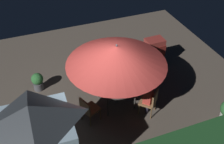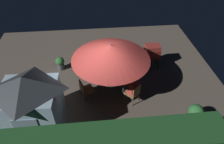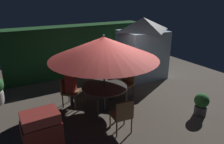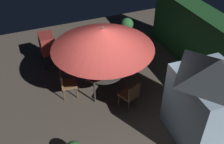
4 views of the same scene
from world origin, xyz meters
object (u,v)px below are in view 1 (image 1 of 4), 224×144
at_px(patio_table, 116,86).
at_px(patio_umbrella, 117,55).
at_px(bbq_grill, 154,48).
at_px(chair_far_side, 107,69).
at_px(potted_plant_by_grill, 38,81).
at_px(chair_near_shed, 150,101).
at_px(person_in_red, 149,94).
at_px(chair_toward_hedge, 88,109).
at_px(garden_shed, 37,143).

distance_m(patio_table, patio_umbrella, 1.18).
xyz_separation_m(bbq_grill, chair_far_side, (1.91, 0.16, -0.33)).
distance_m(bbq_grill, chair_far_side, 1.94).
distance_m(bbq_grill, potted_plant_by_grill, 4.32).
height_order(chair_near_shed, person_in_red, person_in_red).
relative_size(chair_far_side, potted_plant_by_grill, 1.38).
bearing_deg(chair_near_shed, bbq_grill, -119.82).
relative_size(patio_table, patio_umbrella, 0.43).
bearing_deg(chair_near_shed, person_in_red, -45.58).
distance_m(patio_umbrella, chair_toward_hedge, 1.79).
bearing_deg(potted_plant_by_grill, patio_table, 144.94).
height_order(potted_plant_by_grill, person_in_red, person_in_red).
bearing_deg(person_in_red, garden_shed, 16.19).
bearing_deg(chair_far_side, patio_table, 83.71).
height_order(chair_far_side, potted_plant_by_grill, chair_far_side).
distance_m(patio_table, chair_toward_hedge, 1.16).
relative_size(garden_shed, chair_far_side, 2.70).
bearing_deg(bbq_grill, patio_umbrella, 33.21).
distance_m(patio_umbrella, chair_near_shed, 1.79).
bearing_deg(patio_umbrella, chair_far_side, -96.29).
distance_m(patio_umbrella, person_in_red, 1.53).
relative_size(patio_umbrella, chair_toward_hedge, 3.33).
relative_size(patio_umbrella, person_in_red, 2.38).
distance_m(garden_shed, chair_toward_hedge, 2.17).
distance_m(chair_near_shed, person_in_red, 0.28).
xyz_separation_m(patio_umbrella, chair_near_shed, (-0.80, 0.82, -1.37)).
height_order(garden_shed, person_in_red, garden_shed).
bearing_deg(chair_toward_hedge, patio_umbrella, -157.05).
xyz_separation_m(bbq_grill, chair_near_shed, (1.23, 2.15, -0.33)).
relative_size(patio_table, person_in_red, 1.03).
bearing_deg(garden_shed, patio_umbrella, -146.68).
height_order(chair_far_side, chair_toward_hedge, same).
bearing_deg(chair_far_side, patio_umbrella, 83.71).
height_order(patio_table, chair_toward_hedge, chair_toward_hedge).
relative_size(garden_shed, bbq_grill, 2.02).
bearing_deg(chair_near_shed, potted_plant_by_grill, -38.15).
relative_size(chair_near_shed, chair_toward_hedge, 1.00).
bearing_deg(person_in_red, chair_toward_hedge, -9.74).
distance_m(patio_table, chair_far_side, 1.19).
xyz_separation_m(garden_shed, person_in_red, (-3.39, -0.98, -0.45)).
bearing_deg(bbq_grill, chair_far_side, 4.84).
xyz_separation_m(patio_table, chair_toward_hedge, (1.06, 0.45, -0.19)).
distance_m(patio_umbrella, potted_plant_by_grill, 3.15).
xyz_separation_m(patio_table, potted_plant_by_grill, (2.25, -1.58, -0.36)).
relative_size(patio_umbrella, bbq_grill, 2.50).
distance_m(garden_shed, chair_near_shed, 3.64).
bearing_deg(potted_plant_by_grill, patio_umbrella, 144.94).
bearing_deg(chair_far_side, chair_toward_hedge, 53.73).
bearing_deg(bbq_grill, person_in_red, 58.26).
relative_size(garden_shed, person_in_red, 1.93).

